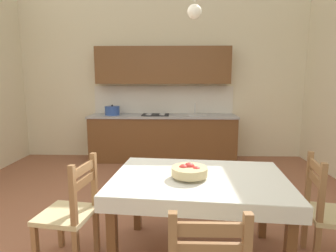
{
  "coord_description": "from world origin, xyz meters",
  "views": [
    {
      "loc": [
        0.27,
        -2.73,
        1.55
      ],
      "look_at": [
        0.17,
        0.66,
        1.0
      ],
      "focal_mm": 29.49,
      "sensor_mm": 36.0,
      "label": 1
    }
  ],
  "objects_px": {
    "dining_chair_tv_side": "(71,214)",
    "fruit_bowl": "(189,171)",
    "kitchen_cabinetry": "(163,117)",
    "dining_chair_window_side": "(330,214)",
    "dining_table": "(199,190)"
  },
  "relations": [
    {
      "from": "dining_chair_window_side",
      "to": "dining_table",
      "type": "bearing_deg",
      "value": 178.79
    },
    {
      "from": "dining_chair_window_side",
      "to": "fruit_bowl",
      "type": "relative_size",
      "value": 3.1
    },
    {
      "from": "dining_chair_tv_side",
      "to": "fruit_bowl",
      "type": "distance_m",
      "value": 1.07
    },
    {
      "from": "kitchen_cabinetry",
      "to": "fruit_bowl",
      "type": "bearing_deg",
      "value": -83.36
    },
    {
      "from": "dining_chair_window_side",
      "to": "fruit_bowl",
      "type": "distance_m",
      "value": 1.25
    },
    {
      "from": "dining_chair_window_side",
      "to": "dining_chair_tv_side",
      "type": "distance_m",
      "value": 2.2
    },
    {
      "from": "dining_chair_window_side",
      "to": "kitchen_cabinetry",
      "type": "bearing_deg",
      "value": 116.45
    },
    {
      "from": "dining_chair_window_side",
      "to": "fruit_bowl",
      "type": "bearing_deg",
      "value": -179.03
    },
    {
      "from": "kitchen_cabinetry",
      "to": "dining_chair_window_side",
      "type": "height_order",
      "value": "kitchen_cabinetry"
    },
    {
      "from": "dining_table",
      "to": "dining_chair_window_side",
      "type": "height_order",
      "value": "dining_chair_window_side"
    },
    {
      "from": "kitchen_cabinetry",
      "to": "dining_chair_tv_side",
      "type": "relative_size",
      "value": 3.05
    },
    {
      "from": "kitchen_cabinetry",
      "to": "dining_chair_window_side",
      "type": "relative_size",
      "value": 3.05
    },
    {
      "from": "dining_chair_window_side",
      "to": "fruit_bowl",
      "type": "height_order",
      "value": "dining_chair_window_side"
    },
    {
      "from": "dining_chair_window_side",
      "to": "dining_chair_tv_side",
      "type": "relative_size",
      "value": 1.0
    },
    {
      "from": "dining_chair_tv_side",
      "to": "fruit_bowl",
      "type": "bearing_deg",
      "value": 2.07
    }
  ]
}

